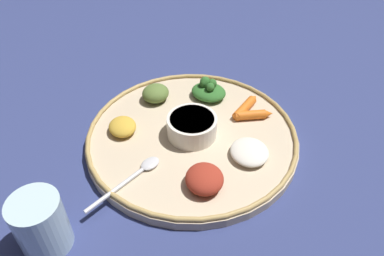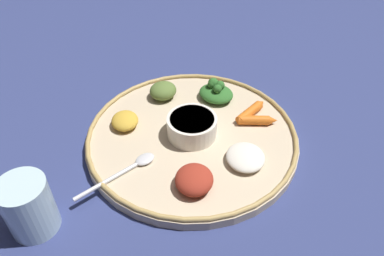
{
  "view_description": "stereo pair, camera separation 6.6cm",
  "coord_description": "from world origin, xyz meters",
  "px_view_note": "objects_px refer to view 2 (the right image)",
  "views": [
    {
      "loc": [
        0.49,
        -0.04,
        0.47
      ],
      "look_at": [
        0.0,
        0.0,
        0.03
      ],
      "focal_mm": 35.06,
      "sensor_mm": 36.0,
      "label": 1
    },
    {
      "loc": [
        0.49,
        0.03,
        0.47
      ],
      "look_at": [
        0.0,
        0.0,
        0.03
      ],
      "focal_mm": 35.06,
      "sensor_mm": 36.0,
      "label": 2
    }
  ],
  "objects_px": {
    "carrot_near_spoon": "(257,120)",
    "carrot_outer": "(251,111)",
    "spoon": "(129,168)",
    "greens_pile": "(216,92)",
    "center_bowl": "(192,126)",
    "drinking_glass": "(30,209)"
  },
  "relations": [
    {
      "from": "carrot_near_spoon",
      "to": "carrot_outer",
      "type": "height_order",
      "value": "same"
    },
    {
      "from": "center_bowl",
      "to": "greens_pile",
      "type": "xyz_separation_m",
      "value": [
        -0.11,
        0.04,
        -0.0
      ]
    },
    {
      "from": "spoon",
      "to": "carrot_outer",
      "type": "height_order",
      "value": "carrot_outer"
    },
    {
      "from": "spoon",
      "to": "carrot_near_spoon",
      "type": "distance_m",
      "value": 0.25
    },
    {
      "from": "spoon",
      "to": "carrot_outer",
      "type": "relative_size",
      "value": 1.61
    },
    {
      "from": "center_bowl",
      "to": "drinking_glass",
      "type": "distance_m",
      "value": 0.29
    },
    {
      "from": "spoon",
      "to": "carrot_outer",
      "type": "distance_m",
      "value": 0.26
    },
    {
      "from": "drinking_glass",
      "to": "greens_pile",
      "type": "bearing_deg",
      "value": 139.81
    },
    {
      "from": "center_bowl",
      "to": "carrot_outer",
      "type": "xyz_separation_m",
      "value": [
        -0.06,
        0.11,
        -0.01
      ]
    },
    {
      "from": "carrot_outer",
      "to": "drinking_glass",
      "type": "distance_m",
      "value": 0.41
    },
    {
      "from": "drinking_glass",
      "to": "center_bowl",
      "type": "bearing_deg",
      "value": 131.8
    },
    {
      "from": "center_bowl",
      "to": "spoon",
      "type": "bearing_deg",
      "value": -46.3
    },
    {
      "from": "greens_pile",
      "to": "spoon",
      "type": "bearing_deg",
      "value": -34.07
    },
    {
      "from": "carrot_near_spoon",
      "to": "carrot_outer",
      "type": "distance_m",
      "value": 0.03
    },
    {
      "from": "carrot_outer",
      "to": "greens_pile",
      "type": "bearing_deg",
      "value": -125.52
    },
    {
      "from": "greens_pile",
      "to": "carrot_outer",
      "type": "bearing_deg",
      "value": 54.48
    },
    {
      "from": "spoon",
      "to": "greens_pile",
      "type": "xyz_separation_m",
      "value": [
        -0.2,
        0.14,
        0.01
      ]
    },
    {
      "from": "carrot_outer",
      "to": "drinking_glass",
      "type": "bearing_deg",
      "value": -51.81
    },
    {
      "from": "drinking_glass",
      "to": "carrot_outer",
      "type": "bearing_deg",
      "value": 128.19
    },
    {
      "from": "greens_pile",
      "to": "carrot_near_spoon",
      "type": "relative_size",
      "value": 1.24
    },
    {
      "from": "carrot_near_spoon",
      "to": "drinking_glass",
      "type": "height_order",
      "value": "drinking_glass"
    },
    {
      "from": "greens_pile",
      "to": "carrot_near_spoon",
      "type": "height_order",
      "value": "greens_pile"
    }
  ]
}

